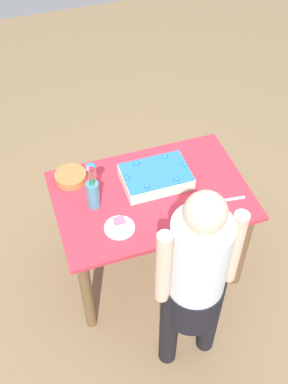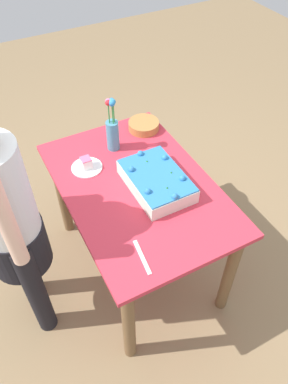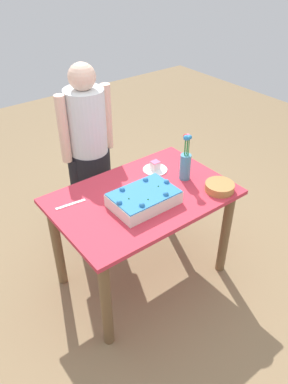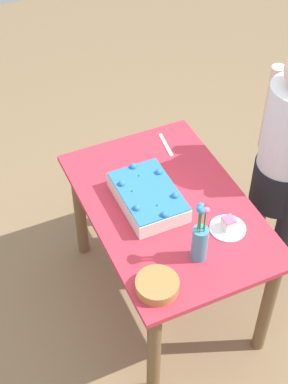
{
  "view_description": "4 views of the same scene",
  "coord_description": "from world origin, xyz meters",
  "px_view_note": "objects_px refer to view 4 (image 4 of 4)",
  "views": [
    {
      "loc": [
        -0.67,
        -1.88,
        3.0
      ],
      "look_at": [
        -0.05,
        0.0,
        0.8
      ],
      "focal_mm": 45.0,
      "sensor_mm": 36.0,
      "label": 1
    },
    {
      "loc": [
        1.33,
        -0.65,
        2.25
      ],
      "look_at": [
        0.09,
        -0.01,
        0.8
      ],
      "focal_mm": 35.0,
      "sensor_mm": 36.0,
      "label": 2
    },
    {
      "loc": [
        1.24,
        1.63,
        2.23
      ],
      "look_at": [
        0.02,
        0.05,
        0.83
      ],
      "focal_mm": 35.0,
      "sensor_mm": 36.0,
      "label": 3
    },
    {
      "loc": [
        -1.85,
        0.98,
        2.94
      ],
      "look_at": [
        0.04,
        0.12,
        0.88
      ],
      "focal_mm": 55.0,
      "sensor_mm": 36.0,
      "label": 4
    }
  ],
  "objects_px": {
    "fruit_bowl": "(157,285)",
    "person_standing": "(285,156)",
    "cake_knife": "(166,145)",
    "flower_vase": "(200,239)",
    "sheet_cake": "(148,197)",
    "serving_plate_with_slice": "(228,226)"
  },
  "relations": [
    {
      "from": "flower_vase",
      "to": "fruit_bowl",
      "type": "height_order",
      "value": "flower_vase"
    },
    {
      "from": "cake_knife",
      "to": "person_standing",
      "type": "bearing_deg",
      "value": 55.79
    },
    {
      "from": "cake_knife",
      "to": "fruit_bowl",
      "type": "bearing_deg",
      "value": -21.58
    },
    {
      "from": "person_standing",
      "to": "sheet_cake",
      "type": "bearing_deg",
      "value": -4.0
    },
    {
      "from": "fruit_bowl",
      "to": "person_standing",
      "type": "distance_m",
      "value": 1.08
    },
    {
      "from": "sheet_cake",
      "to": "flower_vase",
      "type": "distance_m",
      "value": 0.43
    },
    {
      "from": "serving_plate_with_slice",
      "to": "fruit_bowl",
      "type": "distance_m",
      "value": 0.51
    },
    {
      "from": "serving_plate_with_slice",
      "to": "cake_knife",
      "type": "xyz_separation_m",
      "value": [
        0.7,
        -0.0,
        -0.02
      ]
    },
    {
      "from": "fruit_bowl",
      "to": "serving_plate_with_slice",
      "type": "bearing_deg",
      "value": -68.8
    },
    {
      "from": "cake_knife",
      "to": "flower_vase",
      "type": "xyz_separation_m",
      "value": [
        -0.8,
        0.22,
        0.13
      ]
    },
    {
      "from": "cake_knife",
      "to": "person_standing",
      "type": "height_order",
      "value": "person_standing"
    },
    {
      "from": "sheet_cake",
      "to": "serving_plate_with_slice",
      "type": "relative_size",
      "value": 2.32
    },
    {
      "from": "flower_vase",
      "to": "person_standing",
      "type": "bearing_deg",
      "value": -63.19
    },
    {
      "from": "sheet_cake",
      "to": "person_standing",
      "type": "distance_m",
      "value": 0.79
    },
    {
      "from": "serving_plate_with_slice",
      "to": "cake_knife",
      "type": "height_order",
      "value": "serving_plate_with_slice"
    },
    {
      "from": "sheet_cake",
      "to": "flower_vase",
      "type": "relative_size",
      "value": 1.22
    },
    {
      "from": "sheet_cake",
      "to": "person_standing",
      "type": "relative_size",
      "value": 0.28
    },
    {
      "from": "serving_plate_with_slice",
      "to": "fruit_bowl",
      "type": "relative_size",
      "value": 0.91
    },
    {
      "from": "flower_vase",
      "to": "fruit_bowl",
      "type": "distance_m",
      "value": 0.29
    },
    {
      "from": "sheet_cake",
      "to": "serving_plate_with_slice",
      "type": "bearing_deg",
      "value": -138.71
    },
    {
      "from": "sheet_cake",
      "to": "person_standing",
      "type": "xyz_separation_m",
      "value": [
        -0.06,
        -0.79,
        0.04
      ]
    },
    {
      "from": "person_standing",
      "to": "cake_knife",
      "type": "bearing_deg",
      "value": -40.75
    }
  ]
}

